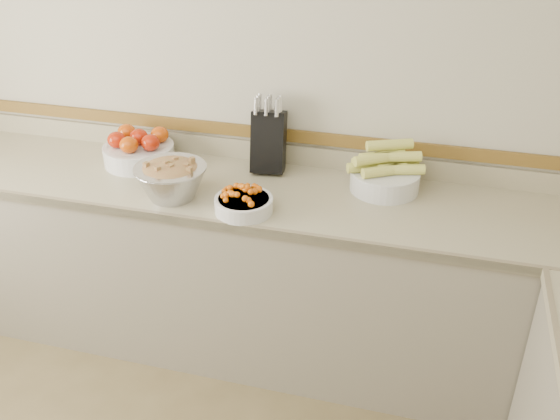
% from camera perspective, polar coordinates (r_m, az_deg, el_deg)
% --- Properties ---
extents(back_wall, '(4.00, 0.00, 4.00)m').
position_cam_1_polar(back_wall, '(3.01, -3.25, 11.75)').
color(back_wall, '#B0A991').
rests_on(back_wall, ground_plane).
extents(counter_back, '(4.00, 0.65, 1.08)m').
position_cam_1_polar(counter_back, '(3.11, -4.67, -5.11)').
color(counter_back, gray).
rests_on(counter_back, ground_plane).
extents(knife_block, '(0.18, 0.21, 0.38)m').
position_cam_1_polar(knife_block, '(2.97, -1.05, 6.43)').
color(knife_block, black).
rests_on(knife_block, counter_back).
extents(tomato_bowl, '(0.35, 0.35, 0.17)m').
position_cam_1_polar(tomato_bowl, '(3.15, -12.81, 5.41)').
color(tomato_bowl, silver).
rests_on(tomato_bowl, counter_back).
extents(cherry_tomato_bowl, '(0.25, 0.25, 0.14)m').
position_cam_1_polar(cherry_tomato_bowl, '(2.64, -3.34, 0.73)').
color(cherry_tomato_bowl, silver).
rests_on(cherry_tomato_bowl, counter_back).
extents(corn_bowl, '(0.35, 0.31, 0.23)m').
position_cam_1_polar(corn_bowl, '(2.84, 9.58, 3.28)').
color(corn_bowl, silver).
rests_on(corn_bowl, counter_back).
extents(rhubarb_bowl, '(0.32, 0.32, 0.18)m').
position_cam_1_polar(rhubarb_bowl, '(2.77, -9.94, 2.87)').
color(rhubarb_bowl, '#B2B2BA').
rests_on(rhubarb_bowl, counter_back).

